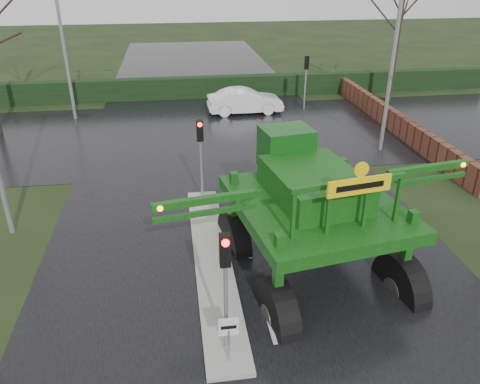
{
  "coord_description": "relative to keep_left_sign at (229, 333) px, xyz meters",
  "views": [
    {
      "loc": [
        -2.26,
        -9.99,
        9.1
      ],
      "look_at": [
        -0.2,
        4.12,
        2.0
      ],
      "focal_mm": 35.0,
      "sensor_mm": 36.0,
      "label": 1
    }
  ],
  "objects": [
    {
      "name": "ground",
      "position": [
        1.3,
        1.5,
        -1.06
      ],
      "size": [
        140.0,
        140.0,
        0.0
      ],
      "primitive_type": "plane",
      "color": "black",
      "rests_on": "ground"
    },
    {
      "name": "crop_sprayer",
      "position": [
        1.51,
        1.86,
        1.65
      ],
      "size": [
        10.13,
        7.05,
        5.72
      ],
      "rotation": [
        0.0,
        0.0,
        0.16
      ],
      "color": "black",
      "rests_on": "ground"
    },
    {
      "name": "traffic_signal_near",
      "position": [
        0.0,
        0.49,
        1.53
      ],
      "size": [
        0.26,
        0.33,
        3.52
      ],
      "color": "gray",
      "rests_on": "ground"
    },
    {
      "name": "median_island",
      "position": [
        0.0,
        4.5,
        -0.97
      ],
      "size": [
        1.2,
        10.0,
        0.16
      ],
      "primitive_type": "cube",
      "color": "gray",
      "rests_on": "ground"
    },
    {
      "name": "brick_wall",
      "position": [
        11.8,
        17.5,
        -0.46
      ],
      "size": [
        0.4,
        20.0,
        1.2
      ],
      "primitive_type": "cube",
      "color": "#592D1E",
      "rests_on": "ground"
    },
    {
      "name": "road_main",
      "position": [
        1.3,
        11.5,
        -1.05
      ],
      "size": [
        14.0,
        80.0,
        0.02
      ],
      "primitive_type": "cube",
      "color": "black",
      "rests_on": "ground"
    },
    {
      "name": "road_cross",
      "position": [
        1.3,
        17.5,
        -1.05
      ],
      "size": [
        80.0,
        12.0,
        0.02
      ],
      "primitive_type": "cube",
      "color": "black",
      "rests_on": "ground"
    },
    {
      "name": "white_sedan",
      "position": [
        3.69,
        21.12,
        -1.06
      ],
      "size": [
        4.92,
        1.84,
        1.6
      ],
      "primitive_type": "imported",
      "rotation": [
        0.0,
        0.0,
        1.6
      ],
      "color": "white",
      "rests_on": "ground"
    },
    {
      "name": "traffic_signal_far",
      "position": [
        7.8,
        21.51,
        1.53
      ],
      "size": [
        0.26,
        0.33,
        3.52
      ],
      "rotation": [
        0.0,
        0.0,
        3.14
      ],
      "color": "gray",
      "rests_on": "ground"
    },
    {
      "name": "street_light_left_far",
      "position": [
        -6.89,
        21.5,
        4.93
      ],
      "size": [
        3.85,
        0.3,
        10.0
      ],
      "color": "gray",
      "rests_on": "ground"
    },
    {
      "name": "keep_left_sign",
      "position": [
        0.0,
        0.0,
        0.0
      ],
      "size": [
        0.5,
        0.07,
        1.35
      ],
      "color": "gray",
      "rests_on": "ground"
    },
    {
      "name": "hedge_row",
      "position": [
        1.3,
        25.5,
        -0.31
      ],
      "size": [
        44.0,
        0.9,
        1.5
      ],
      "primitive_type": "cube",
      "color": "black",
      "rests_on": "ground"
    },
    {
      "name": "traffic_signal_mid",
      "position": [
        0.0,
        8.99,
        1.53
      ],
      "size": [
        0.26,
        0.33,
        3.52
      ],
      "color": "gray",
      "rests_on": "ground"
    },
    {
      "name": "street_light_right",
      "position": [
        9.49,
        13.5,
        4.93
      ],
      "size": [
        3.85,
        0.3,
        10.0
      ],
      "color": "gray",
      "rests_on": "ground"
    },
    {
      "name": "tree_right_far",
      "position": [
        14.3,
        22.5,
        5.44
      ],
      "size": [
        7.0,
        7.0,
        12.05
      ],
      "color": "black",
      "rests_on": "ground"
    }
  ]
}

